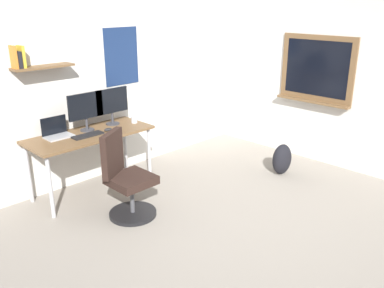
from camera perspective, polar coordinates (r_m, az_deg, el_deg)
name	(u,v)px	position (r m, az deg, el deg)	size (l,w,h in m)	color
ground_plane	(249,239)	(4.23, 7.99, -12.94)	(5.20, 5.20, 0.00)	gray
wall_back	(101,78)	(5.47, -12.47, 8.98)	(5.00, 0.30, 2.60)	silver
wall_right	(368,77)	(5.84, 23.25, 8.50)	(0.22, 5.00, 2.60)	silver
desk	(90,139)	(5.05, -13.97, 0.67)	(1.49, 0.64, 0.75)	brown
office_chair	(126,181)	(4.50, -9.19, -5.06)	(0.55, 0.56, 0.95)	black
laptop	(57,132)	(4.99, -18.26, 1.58)	(0.31, 0.21, 0.23)	#ADAFB5
monitor_primary	(86,109)	(5.06, -14.55, 4.73)	(0.46, 0.17, 0.46)	#38383D
monitor_secondary	(112,104)	(5.25, -11.08, 5.52)	(0.46, 0.17, 0.46)	#38383D
keyboard	(88,135)	(4.92, -14.28, 1.19)	(0.37, 0.13, 0.02)	black
computer_mouse	(108,130)	(5.06, -11.60, 1.98)	(0.10, 0.06, 0.03)	#262628
coffee_mug	(134,119)	(5.33, -8.04, 3.42)	(0.08, 0.08, 0.09)	silver
backpack	(282,159)	(5.69, 12.39, -2.08)	(0.32, 0.22, 0.42)	black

